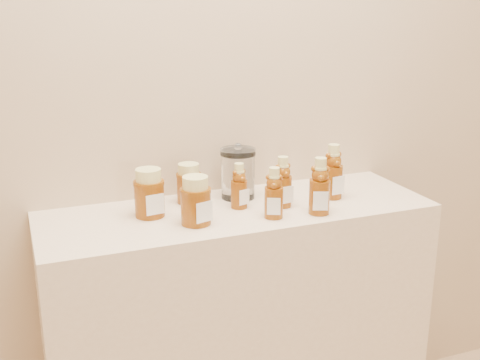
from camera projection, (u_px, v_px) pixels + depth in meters
name	position (u px, v px, depth m)	size (l,w,h in m)	color
wall_back	(215.00, 53.00, 1.88)	(3.50, 0.02, 2.70)	tan
display_table	(238.00, 338.00, 1.96)	(1.20, 0.40, 0.90)	beige
bear_bottle_back_left	(239.00, 183.00, 1.82)	(0.05, 0.05, 0.16)	#662E08
bear_bottle_back_mid	(283.00, 178.00, 1.83)	(0.06, 0.06, 0.18)	#662E08
bear_bottle_back_right	(333.00, 168.00, 1.90)	(0.07, 0.07, 0.20)	#662E08
bear_bottle_front_left	(274.00, 189.00, 1.73)	(0.06, 0.06, 0.17)	#662E08
bear_bottle_front_right	(320.00, 182.00, 1.76)	(0.07, 0.07, 0.19)	#662E08
honey_jar_left	(149.00, 193.00, 1.75)	(0.09, 0.09, 0.14)	#662E08
honey_jar_back	(189.00, 183.00, 1.87)	(0.08, 0.08, 0.13)	#662E08
honey_jar_front	(196.00, 200.00, 1.69)	(0.09, 0.09, 0.14)	#662E08
glass_canister	(238.00, 171.00, 1.91)	(0.11, 0.11, 0.17)	white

